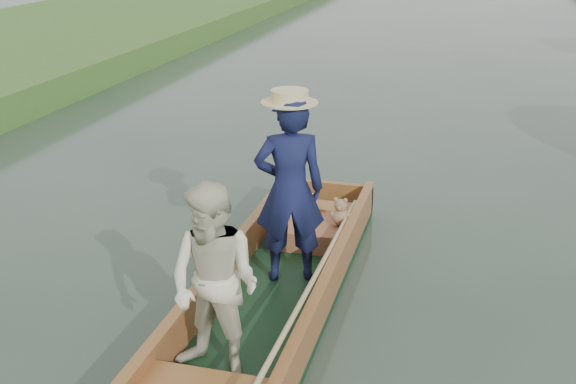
# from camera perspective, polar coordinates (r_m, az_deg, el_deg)

# --- Properties ---
(ground) EXTENTS (120.00, 120.00, 0.00)m
(ground) POSITION_cam_1_polar(r_m,az_deg,el_deg) (6.74, -1.34, -9.34)
(ground) COLOR #283D30
(ground) RESTS_ON ground
(punt) EXTENTS (1.12, 5.00, 1.93)m
(punt) POSITION_cam_1_polar(r_m,az_deg,el_deg) (6.38, -1.70, -5.14)
(punt) COLOR black
(punt) RESTS_ON ground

